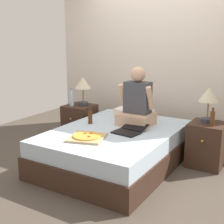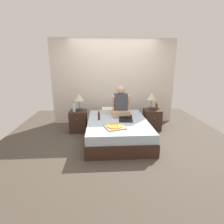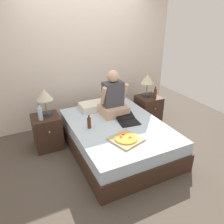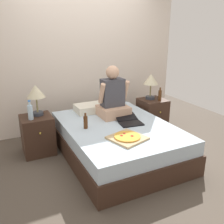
% 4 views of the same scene
% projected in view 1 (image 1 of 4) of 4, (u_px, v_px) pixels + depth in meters
% --- Properties ---
extents(ground_plane, '(5.68, 5.68, 0.00)m').
position_uv_depth(ground_plane, '(116.00, 164.00, 4.11)').
color(ground_plane, '#4C4238').
extents(wall_back, '(3.68, 0.12, 2.50)m').
position_uv_depth(wall_back, '(159.00, 62.00, 4.94)').
color(wall_back, beige).
rests_on(wall_back, ground).
extents(bed, '(1.46, 1.99, 0.48)m').
position_uv_depth(bed, '(116.00, 147.00, 4.06)').
color(bed, '#382319').
rests_on(bed, ground).
extents(nightstand_left, '(0.44, 0.47, 0.57)m').
position_uv_depth(nightstand_left, '(80.00, 122.00, 5.04)').
color(nightstand_left, '#382319').
rests_on(nightstand_left, ground).
extents(lamp_on_left_nightstand, '(0.26, 0.26, 0.45)m').
position_uv_depth(lamp_on_left_nightstand, '(83.00, 85.00, 4.92)').
color(lamp_on_left_nightstand, '#333842').
rests_on(lamp_on_left_nightstand, nightstand_left).
extents(water_bottle, '(0.07, 0.07, 0.28)m').
position_uv_depth(water_bottle, '(72.00, 99.00, 4.91)').
color(water_bottle, silver).
rests_on(water_bottle, nightstand_left).
extents(nightstand_right, '(0.44, 0.47, 0.57)m').
position_uv_depth(nightstand_right, '(207.00, 144.00, 4.02)').
color(nightstand_right, '#382319').
rests_on(nightstand_right, ground).
extents(lamp_on_right_nightstand, '(0.26, 0.26, 0.45)m').
position_uv_depth(lamp_on_right_nightstand, '(209.00, 97.00, 3.93)').
color(lamp_on_right_nightstand, '#333842').
rests_on(lamp_on_right_nightstand, nightstand_right).
extents(beer_bottle, '(0.06, 0.06, 0.23)m').
position_uv_depth(beer_bottle, '(212.00, 118.00, 3.81)').
color(beer_bottle, '#512D14').
rests_on(beer_bottle, nightstand_right).
extents(pillow, '(0.52, 0.34, 0.12)m').
position_uv_depth(pillow, '(134.00, 113.00, 4.63)').
color(pillow, silver).
rests_on(pillow, bed).
extents(person_seated, '(0.47, 0.40, 0.78)m').
position_uv_depth(person_seated, '(137.00, 104.00, 4.18)').
color(person_seated, tan).
rests_on(person_seated, bed).
extents(laptop, '(0.36, 0.45, 0.07)m').
position_uv_depth(laptop, '(129.00, 131.00, 3.89)').
color(laptop, black).
rests_on(laptop, bed).
extents(pizza_box, '(0.50, 0.50, 0.04)m').
position_uv_depth(pizza_box, '(87.00, 137.00, 3.65)').
color(pizza_box, tan).
rests_on(pizza_box, bed).
extents(beer_bottle_on_bed, '(0.06, 0.06, 0.22)m').
position_uv_depth(beer_bottle_on_bed, '(90.00, 117.00, 4.26)').
color(beer_bottle_on_bed, '#4C2811').
rests_on(beer_bottle_on_bed, bed).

